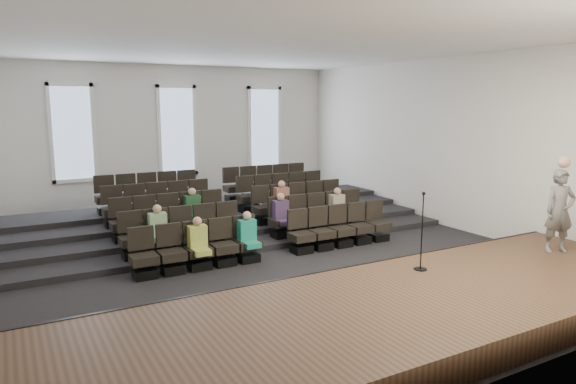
# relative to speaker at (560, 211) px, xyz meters

# --- Properties ---
(ground) EXTENTS (14.00, 14.00, 0.00)m
(ground) POSITION_rel_speaker_xyz_m (-4.69, 4.65, -1.39)
(ground) COLOR black
(ground) RESTS_ON ground
(ceiling) EXTENTS (12.00, 14.00, 0.02)m
(ceiling) POSITION_rel_speaker_xyz_m (-4.69, 4.65, 3.62)
(ceiling) COLOR white
(ceiling) RESTS_ON ground
(wall_back) EXTENTS (12.00, 0.04, 5.00)m
(wall_back) POSITION_rel_speaker_xyz_m (-4.69, 11.67, 1.11)
(wall_back) COLOR silver
(wall_back) RESTS_ON ground
(wall_front) EXTENTS (12.00, 0.04, 5.00)m
(wall_front) POSITION_rel_speaker_xyz_m (-4.69, -2.37, 1.11)
(wall_front) COLOR silver
(wall_front) RESTS_ON ground
(wall_right) EXTENTS (0.04, 14.00, 5.00)m
(wall_right) POSITION_rel_speaker_xyz_m (1.33, 4.65, 1.11)
(wall_right) COLOR silver
(wall_right) RESTS_ON ground
(stage) EXTENTS (11.80, 3.60, 0.50)m
(stage) POSITION_rel_speaker_xyz_m (-4.69, -0.45, -1.14)
(stage) COLOR #49301F
(stage) RESTS_ON ground
(stage_lip) EXTENTS (11.80, 0.06, 0.52)m
(stage_lip) POSITION_rel_speaker_xyz_m (-4.69, 1.32, -1.14)
(stage_lip) COLOR black
(stage_lip) RESTS_ON ground
(risers) EXTENTS (11.80, 4.80, 0.60)m
(risers) POSITION_rel_speaker_xyz_m (-4.69, 7.82, -1.19)
(risers) COLOR black
(risers) RESTS_ON ground
(seating_rows) EXTENTS (6.80, 4.70, 1.67)m
(seating_rows) POSITION_rel_speaker_xyz_m (-4.69, 6.19, -0.71)
(seating_rows) COLOR black
(seating_rows) RESTS_ON ground
(windows) EXTENTS (8.44, 0.10, 3.24)m
(windows) POSITION_rel_speaker_xyz_m (-4.69, 11.60, 1.31)
(windows) COLOR white
(windows) RESTS_ON wall_back
(audience) EXTENTS (5.45, 2.64, 1.10)m
(audience) POSITION_rel_speaker_xyz_m (-4.96, 5.10, -0.56)
(audience) COLOR #A2B146
(audience) RESTS_ON seating_rows
(speaker) EXTENTS (0.77, 0.65, 1.78)m
(speaker) POSITION_rel_speaker_xyz_m (0.00, 0.00, 0.00)
(speaker) COLOR #5D5A58
(speaker) RESTS_ON stage
(mic_stand) EXTENTS (0.25, 0.25, 1.52)m
(mic_stand) POSITION_rel_speaker_xyz_m (-3.41, 0.51, -0.44)
(mic_stand) COLOR black
(mic_stand) RESTS_ON stage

